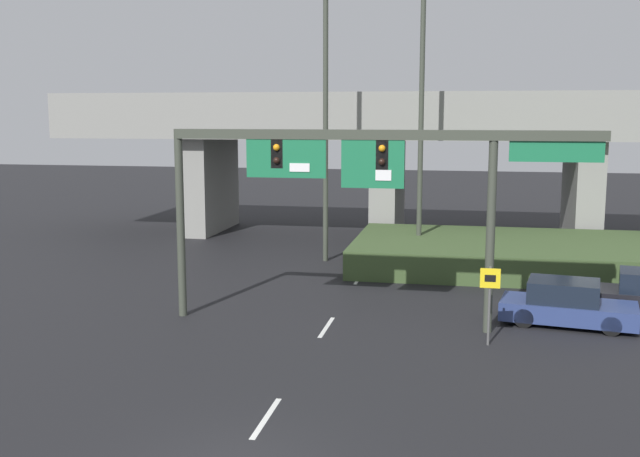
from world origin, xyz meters
The scene contains 8 objects.
lane_markings centered at (0.00, 13.90, 0.00)m, with size 0.14×25.12×0.01m.
signal_gantry centered at (0.98, 10.57, 5.17)m, with size 13.94×0.44×6.47m.
speed_limit_sign centered at (5.18, 9.16, 1.59)m, with size 0.60×0.11×2.44m.
highway_light_pole_near centered at (2.24, 21.97, 8.07)m, with size 0.70×0.36×15.38m.
highway_light_pole_far centered at (-2.13, 21.18, 6.62)m, with size 0.70×0.36×12.50m.
overpass_bridge centered at (0.00, 29.04, 5.58)m, with size 37.34×7.89×8.09m.
grass_embankment centered at (6.48, 21.25, 0.62)m, with size 14.16×8.46×1.25m.
parked_sedan_near_right centered at (7.79, 11.99, 0.69)m, with size 4.59×2.56×1.49m.
Camera 1 is at (4.40, -13.37, 6.99)m, focal length 42.00 mm.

